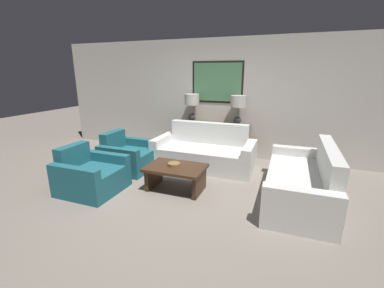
{
  "coord_description": "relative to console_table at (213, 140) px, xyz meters",
  "views": [
    {
      "loc": [
        1.57,
        -3.4,
        1.92
      ],
      "look_at": [
        -0.03,
        0.83,
        0.65
      ],
      "focal_mm": 24.0,
      "sensor_mm": 36.0,
      "label": 1
    }
  ],
  "objects": [
    {
      "name": "table_lamp_left",
      "position": [
        -0.53,
        0.0,
        0.85
      ],
      "size": [
        0.34,
        0.34,
        0.64
      ],
      "color": "#333338",
      "rests_on": "console_table"
    },
    {
      "name": "ground_plane",
      "position": [
        0.0,
        -2.16,
        -0.4
      ],
      "size": [
        20.0,
        20.0,
        0.0
      ],
      "primitive_type": "plane",
      "color": "slate"
    },
    {
      "name": "table_lamp_right",
      "position": [
        0.53,
        0.0,
        0.85
      ],
      "size": [
        0.34,
        0.34,
        0.64
      ],
      "color": "#333338",
      "rests_on": "console_table"
    },
    {
      "name": "coffee_table",
      "position": [
        -0.09,
        -1.93,
        -0.1
      ],
      "size": [
        0.97,
        0.66,
        0.41
      ],
      "color": "#3D2616",
      "rests_on": "ground_plane"
    },
    {
      "name": "armchair_near_back_wall",
      "position": [
        -1.4,
        -1.39,
        -0.13
      ],
      "size": [
        0.91,
        0.9,
        0.76
      ],
      "color": "#1E5B66",
      "rests_on": "ground_plane"
    },
    {
      "name": "decorative_bowl",
      "position": [
        -0.13,
        -1.9,
        0.04
      ],
      "size": [
        0.21,
        0.21,
        0.05
      ],
      "color": "olive",
      "rests_on": "coffee_table"
    },
    {
      "name": "couch_by_side",
      "position": [
        1.87,
        -1.56,
        -0.11
      ],
      "size": [
        0.93,
        2.05,
        0.88
      ],
      "color": "silver",
      "rests_on": "ground_plane"
    },
    {
      "name": "couch_by_back_wall",
      "position": [
        0.0,
        -0.68,
        -0.11
      ],
      "size": [
        2.05,
        0.93,
        0.88
      ],
      "color": "silver",
      "rests_on": "ground_plane"
    },
    {
      "name": "back_wall",
      "position": [
        0.0,
        0.26,
        0.93
      ],
      "size": [
        8.22,
        0.12,
        2.65
      ],
      "color": "beige",
      "rests_on": "ground_plane"
    },
    {
      "name": "armchair_near_camera",
      "position": [
        -1.4,
        -2.46,
        -0.13
      ],
      "size": [
        0.91,
        0.9,
        0.76
      ],
      "color": "#1E5B66",
      "rests_on": "ground_plane"
    },
    {
      "name": "console_table",
      "position": [
        0.0,
        0.0,
        0.0
      ],
      "size": [
        1.61,
        0.36,
        0.79
      ],
      "color": "brown",
      "rests_on": "ground_plane"
    }
  ]
}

